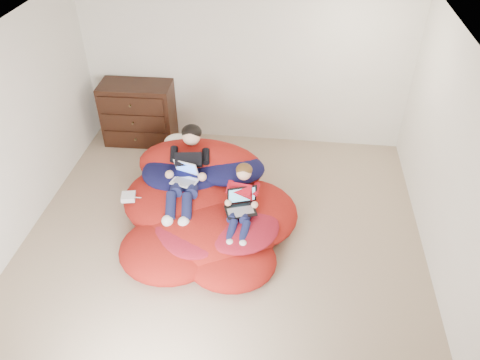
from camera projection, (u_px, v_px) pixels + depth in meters
The scene contains 9 objects.
room_shell at pixel (222, 229), 5.76m from camera, with size 5.10×5.10×2.77m.
dresser at pixel (139, 113), 7.49m from camera, with size 1.13×0.64×1.00m.
beanbag_pile at pixel (205, 207), 6.04m from camera, with size 2.32×2.32×0.87m.
cream_pillow at pixel (179, 143), 6.57m from camera, with size 0.43×0.28×0.28m, color white.
older_boy at pixel (187, 167), 6.03m from camera, with size 0.41×1.34×0.73m.
younger_boy at pixel (242, 198), 5.65m from camera, with size 0.31×0.94×0.61m.
laptop_white at pixel (185, 175), 5.94m from camera, with size 0.36×0.37×0.23m.
laptop_black at pixel (241, 204), 5.62m from camera, with size 0.43×0.39×0.27m.
power_adapter at pixel (128, 197), 5.95m from camera, with size 0.17×0.17×0.06m, color white.
Camera 1 is at (0.72, -4.15, 4.21)m, focal length 35.00 mm.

